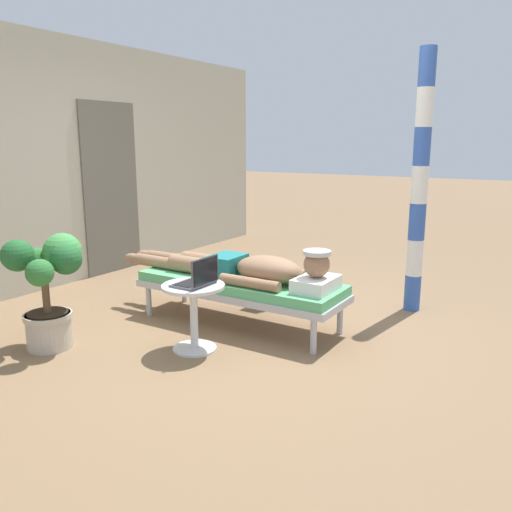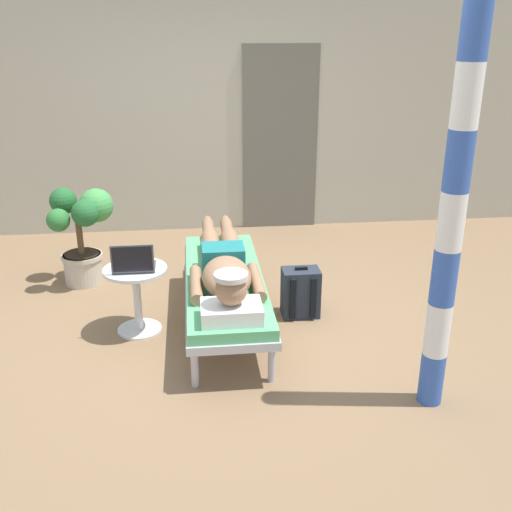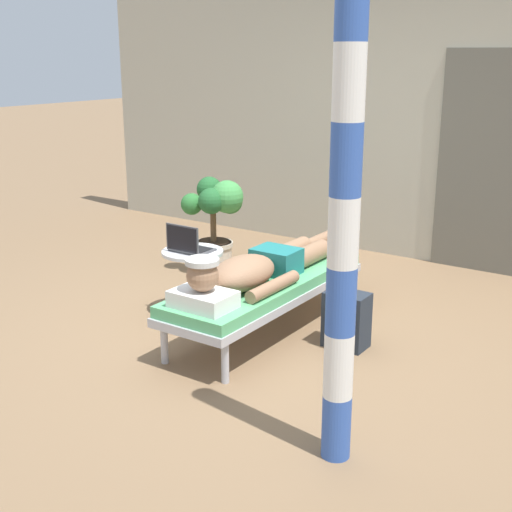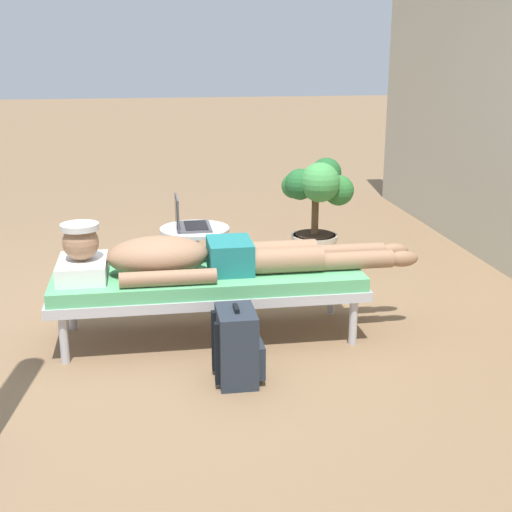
# 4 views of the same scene
# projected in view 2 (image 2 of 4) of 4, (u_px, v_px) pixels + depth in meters

# --- Properties ---
(ground_plane) EXTENTS (40.00, 40.00, 0.00)m
(ground_plane) POSITION_uv_depth(u_px,v_px,m) (213.00, 327.00, 4.67)
(ground_plane) COLOR #846647
(house_wall_back) EXTENTS (7.60, 0.20, 2.70)m
(house_wall_back) POSITION_uv_depth(u_px,v_px,m) (208.00, 109.00, 6.55)
(house_wall_back) COLOR #B2AD99
(house_wall_back) RESTS_ON ground
(house_door_panel) EXTENTS (0.84, 0.03, 2.04)m
(house_door_panel) POSITION_uv_depth(u_px,v_px,m) (280.00, 139.00, 6.65)
(house_door_panel) COLOR #625F54
(house_door_panel) RESTS_ON ground
(lounge_chair) EXTENTS (0.61, 1.89, 0.42)m
(lounge_chair) POSITION_uv_depth(u_px,v_px,m) (225.00, 284.00, 4.59)
(lounge_chair) COLOR #B7B7BC
(lounge_chair) RESTS_ON ground
(person_reclining) EXTENTS (0.53, 2.17, 0.33)m
(person_reclining) POSITION_uv_depth(u_px,v_px,m) (225.00, 267.00, 4.47)
(person_reclining) COLOR white
(person_reclining) RESTS_ON lounge_chair
(side_table) EXTENTS (0.48, 0.48, 0.52)m
(side_table) POSITION_uv_depth(u_px,v_px,m) (136.00, 289.00, 4.49)
(side_table) COLOR silver
(side_table) RESTS_ON ground
(laptop) EXTENTS (0.31, 0.24, 0.23)m
(laptop) POSITION_uv_depth(u_px,v_px,m) (134.00, 264.00, 4.36)
(laptop) COLOR #4C4C51
(laptop) RESTS_ON side_table
(backpack) EXTENTS (0.30, 0.26, 0.42)m
(backpack) POSITION_uv_depth(u_px,v_px,m) (300.00, 293.00, 4.80)
(backpack) COLOR #262D38
(backpack) RESTS_ON ground
(potted_plant) EXTENTS (0.58, 0.55, 0.89)m
(potted_plant) POSITION_uv_depth(u_px,v_px,m) (83.00, 228.00, 5.29)
(potted_plant) COLOR #BFB29E
(potted_plant) RESTS_ON ground
(porch_post) EXTENTS (0.15, 0.15, 2.39)m
(porch_post) POSITION_uv_depth(u_px,v_px,m) (451.00, 221.00, 3.32)
(porch_post) COLOR #3359B2
(porch_post) RESTS_ON ground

